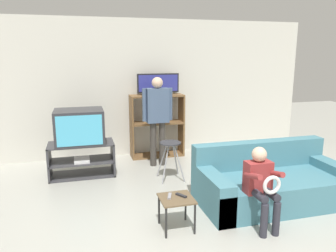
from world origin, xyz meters
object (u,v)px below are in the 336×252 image
at_px(tv_stand, 82,160).
at_px(television_flat, 158,85).
at_px(television_main, 79,127).
at_px(person_standing_adult, 158,113).
at_px(folding_stool, 171,149).
at_px(remote_control_white, 170,196).
at_px(couch, 271,183).
at_px(person_seated_child, 261,182).
at_px(media_shelf, 157,125).
at_px(snack_table, 176,202).
at_px(remote_control_black, 181,195).

xyz_separation_m(tv_stand, television_flat, (1.46, 0.72, 1.12)).
bearing_deg(television_main, person_standing_adult, 6.96).
distance_m(television_main, folding_stool, 1.50).
relative_size(remote_control_white, person_standing_adult, 0.09).
bearing_deg(couch, person_seated_child, -131.57).
distance_m(television_main, media_shelf, 1.61).
relative_size(folding_stool, remote_control_white, 4.24).
distance_m(television_flat, person_standing_adult, 0.72).
distance_m(tv_stand, folding_stool, 1.47).
bearing_deg(snack_table, person_seated_child, -11.72).
relative_size(tv_stand, person_standing_adult, 0.66).
relative_size(snack_table, person_seated_child, 0.40).
bearing_deg(television_flat, couch, -67.82).
xyz_separation_m(remote_control_black, person_standing_adult, (0.24, 2.16, 0.56)).
xyz_separation_m(television_main, snack_table, (1.01, -2.03, -0.50)).
xyz_separation_m(television_main, remote_control_black, (1.08, -2.00, -0.43)).
relative_size(television_main, television_flat, 0.95).
relative_size(couch, person_seated_child, 2.12).
relative_size(tv_stand, television_flat, 1.30).
bearing_deg(person_standing_adult, tv_stand, -173.00).
distance_m(snack_table, couch, 1.47).
bearing_deg(media_shelf, remote_control_black, -97.51).
height_order(snack_table, person_seated_child, person_seated_child).
height_order(media_shelf, remote_control_white, media_shelf).
distance_m(couch, person_seated_child, 0.79).
height_order(folding_stool, person_seated_child, person_seated_child).
relative_size(television_main, media_shelf, 0.63).
xyz_separation_m(tv_stand, folding_stool, (1.35, -0.54, 0.22)).
relative_size(tv_stand, person_seated_child, 1.12).
height_order(folding_stool, remote_control_white, folding_stool).
height_order(television_main, folding_stool, television_main).
height_order(television_flat, remote_control_white, television_flat).
xyz_separation_m(television_main, person_seated_child, (1.95, -2.22, -0.27)).
height_order(television_main, media_shelf, media_shelf).
bearing_deg(television_main, couch, -34.36).
relative_size(television_flat, couch, 0.41).
relative_size(media_shelf, person_standing_adult, 0.76).
height_order(television_flat, person_standing_adult, television_flat).
height_order(television_main, snack_table, television_main).
bearing_deg(tv_stand, remote_control_black, -61.87).
xyz_separation_m(folding_stool, couch, (1.08, -1.12, -0.24)).
bearing_deg(television_flat, television_main, -153.86).
distance_m(tv_stand, media_shelf, 1.63).
distance_m(remote_control_white, person_seated_child, 1.04).
bearing_deg(television_flat, remote_control_black, -98.15).
bearing_deg(couch, remote_control_black, -166.35).
xyz_separation_m(television_main, remote_control_white, (0.95, -1.98, -0.43)).
relative_size(media_shelf, television_flat, 1.50).
bearing_deg(folding_stool, television_flat, 85.11).
height_order(media_shelf, person_standing_adult, person_standing_adult).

